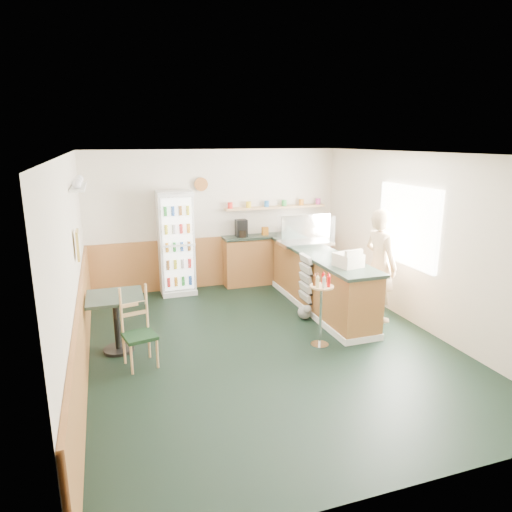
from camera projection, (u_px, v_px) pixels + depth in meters
name	position (u px, v px, depth m)	size (l,w,h in m)	color
ground	(268.00, 345.00, 6.59)	(6.00, 6.00, 0.00)	black
room_envelope	(238.00, 233.00, 6.81)	(5.04, 6.02, 2.72)	beige
service_counter	(320.00, 284.00, 7.88)	(0.68, 3.01, 1.01)	#AD6738
back_counter	(276.00, 256.00, 9.39)	(2.24, 0.42, 1.69)	#AD6738
drinks_fridge	(176.00, 243.00, 8.60)	(0.65, 0.54, 1.96)	silver
display_case	(306.00, 230.00, 8.27)	(0.96, 0.50, 0.54)	silver
cash_register	(348.00, 260.00, 6.89)	(0.35, 0.36, 0.20)	beige
shopkeeper	(380.00, 265.00, 7.33)	(0.61, 0.44, 1.83)	tan
condiment_stand	(321.00, 300.00, 6.40)	(0.34, 0.34, 1.05)	silver
newspaper_rack	(306.00, 279.00, 7.57)	(0.09, 0.40, 0.81)	black
cafe_table	(116.00, 312.00, 6.26)	(0.75, 0.75, 0.82)	black
cafe_chair	(139.00, 324.00, 5.92)	(0.46, 0.46, 1.05)	black
dog_doorstop	(305.00, 312.00, 7.50)	(0.23, 0.29, 0.27)	gray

